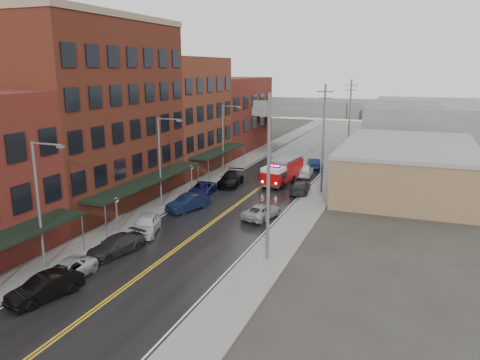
% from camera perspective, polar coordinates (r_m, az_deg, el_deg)
% --- Properties ---
extents(ground, '(220.00, 220.00, 0.00)m').
position_cam_1_polar(ground, '(26.49, -23.69, -18.85)').
color(ground, '#2D2B26').
rests_on(ground, ground).
extents(road, '(11.00, 160.00, 0.02)m').
position_cam_1_polar(road, '(50.26, 0.66, -2.24)').
color(road, black).
rests_on(road, ground).
extents(sidewalk_left, '(3.00, 160.00, 0.15)m').
position_cam_1_polar(sidewalk_left, '(53.11, -6.76, -1.40)').
color(sidewalk_left, slate).
rests_on(sidewalk_left, ground).
extents(sidewalk_right, '(3.00, 160.00, 0.15)m').
position_cam_1_polar(sidewalk_right, '(48.32, 8.82, -2.98)').
color(sidewalk_right, slate).
rests_on(sidewalk_right, ground).
extents(curb_left, '(0.30, 160.00, 0.15)m').
position_cam_1_polar(curb_left, '(52.38, -5.15, -1.57)').
color(curb_left, gray).
rests_on(curb_left, ground).
extents(curb_right, '(0.30, 160.00, 0.15)m').
position_cam_1_polar(curb_right, '(48.66, 6.92, -2.80)').
color(curb_right, gray).
rests_on(curb_right, ground).
extents(brick_building_b, '(9.00, 20.00, 18.00)m').
position_cam_1_polar(brick_building_b, '(48.92, -17.20, 7.45)').
color(brick_building_b, '#511F15').
rests_on(brick_building_b, ground).
extents(brick_building_c, '(9.00, 15.00, 15.00)m').
position_cam_1_polar(brick_building_c, '(63.72, -7.40, 7.87)').
color(brick_building_c, brown).
rests_on(brick_building_c, ground).
extents(brick_building_far, '(9.00, 20.00, 12.00)m').
position_cam_1_polar(brick_building_far, '(79.65, -1.39, 8.02)').
color(brick_building_far, maroon).
rests_on(brick_building_far, ground).
extents(tan_building, '(14.00, 22.00, 5.00)m').
position_cam_1_polar(tan_building, '(56.53, 19.74, 1.33)').
color(tan_building, '#916D4E').
rests_on(tan_building, ground).
extents(right_far_block, '(18.00, 30.00, 8.00)m').
position_cam_1_polar(right_far_block, '(85.97, 21.70, 6.13)').
color(right_far_block, slate).
rests_on(right_far_block, ground).
extents(awning_1, '(2.60, 18.00, 3.09)m').
position_cam_1_polar(awning_1, '(46.60, -11.02, 0.02)').
color(awning_1, black).
rests_on(awning_1, ground).
extents(awning_2, '(2.60, 13.00, 3.09)m').
position_cam_1_polar(awning_2, '(61.82, -2.50, 3.57)').
color(awning_2, black).
rests_on(awning_2, ground).
extents(globe_lamp_1, '(0.44, 0.44, 3.12)m').
position_cam_1_polar(globe_lamp_1, '(40.58, -14.84, -3.20)').
color(globe_lamp_1, '#59595B').
rests_on(globe_lamp_1, ground).
extents(globe_lamp_2, '(0.44, 0.44, 3.12)m').
position_cam_1_polar(globe_lamp_2, '(52.17, -5.95, 0.88)').
color(globe_lamp_2, '#59595B').
rests_on(globe_lamp_2, ground).
extents(street_lamp_0, '(2.64, 0.22, 9.00)m').
position_cam_1_polar(street_lamp_0, '(34.02, -23.13, -2.05)').
color(street_lamp_0, '#59595B').
rests_on(street_lamp_0, ground).
extents(street_lamp_1, '(2.64, 0.22, 9.00)m').
position_cam_1_polar(street_lamp_1, '(46.50, -9.51, 2.83)').
color(street_lamp_1, '#59595B').
rests_on(street_lamp_1, ground).
extents(street_lamp_2, '(2.64, 0.22, 9.00)m').
position_cam_1_polar(street_lamp_2, '(60.66, -1.89, 5.49)').
color(street_lamp_2, '#59595B').
rests_on(street_lamp_2, ground).
extents(utility_pole_0, '(1.80, 0.24, 12.00)m').
position_cam_1_polar(utility_pole_0, '(32.68, 3.48, 0.46)').
color(utility_pole_0, '#59595B').
rests_on(utility_pole_0, ground).
extents(utility_pole_1, '(1.80, 0.24, 12.00)m').
position_cam_1_polar(utility_pole_1, '(51.81, 10.14, 5.15)').
color(utility_pole_1, '#59595B').
rests_on(utility_pole_1, ground).
extents(utility_pole_2, '(1.80, 0.24, 12.00)m').
position_cam_1_polar(utility_pole_2, '(71.42, 13.21, 7.27)').
color(utility_pole_2, '#59595B').
rests_on(utility_pole_2, ground).
extents(overpass, '(40.00, 10.00, 7.50)m').
position_cam_1_polar(overpass, '(79.55, 8.71, 7.85)').
color(overpass, slate).
rests_on(overpass, ground).
extents(fire_truck, '(3.89, 8.08, 2.86)m').
position_cam_1_polar(fire_truck, '(56.72, 5.18, 1.14)').
color(fire_truck, '#AF080A').
rests_on(fire_truck, ground).
extents(parked_car_left_1, '(2.74, 4.85, 1.51)m').
position_cam_1_polar(parked_car_left_1, '(31.28, -22.68, -12.01)').
color(parked_car_left_1, black).
rests_on(parked_car_left_1, ground).
extents(parked_car_left_2, '(2.24, 4.78, 1.32)m').
position_cam_1_polar(parked_car_left_2, '(33.26, -20.63, -10.44)').
color(parked_car_left_2, '#A7AAAF').
rests_on(parked_car_left_2, ground).
extents(parked_car_left_3, '(3.02, 5.15, 1.40)m').
position_cam_1_polar(parked_car_left_3, '(36.63, -14.93, -7.71)').
color(parked_car_left_3, black).
rests_on(parked_car_left_3, ground).
extents(parked_car_left_4, '(3.42, 5.17, 1.63)m').
position_cam_1_polar(parked_car_left_4, '(40.41, -11.37, -5.31)').
color(parked_car_left_4, silver).
rests_on(parked_car_left_4, ground).
extents(parked_car_left_5, '(3.11, 5.07, 1.58)m').
position_cam_1_polar(parked_car_left_5, '(46.22, -6.33, -2.74)').
color(parked_car_left_5, black).
rests_on(parked_car_left_5, ground).
extents(parked_car_left_6, '(2.95, 5.10, 1.34)m').
position_cam_1_polar(parked_car_left_6, '(51.74, -4.64, -1.07)').
color(parked_car_left_6, '#151852').
rests_on(parked_car_left_6, ground).
extents(parked_car_left_7, '(2.92, 5.80, 1.62)m').
position_cam_1_polar(parked_car_left_7, '(55.64, -1.12, 0.17)').
color(parked_car_left_7, black).
rests_on(parked_car_left_7, ground).
extents(parked_car_right_0, '(3.08, 5.14, 1.34)m').
position_cam_1_polar(parked_car_right_0, '(43.64, 2.69, -3.83)').
color(parked_car_right_0, gray).
rests_on(parked_car_right_0, ground).
extents(parked_car_right_1, '(2.45, 4.96, 1.39)m').
position_cam_1_polar(parked_car_right_1, '(52.59, 7.37, -0.87)').
color(parked_car_right_1, '#262729').
rests_on(parked_car_right_1, ground).
extents(parked_car_right_2, '(2.30, 4.78, 1.57)m').
position_cam_1_polar(parked_car_right_2, '(60.73, 7.93, 1.16)').
color(parked_car_right_2, white).
rests_on(parked_car_right_2, ground).
extents(parked_car_right_3, '(2.70, 4.63, 1.44)m').
position_cam_1_polar(parked_car_right_3, '(65.83, 8.97, 2.03)').
color(parked_car_right_3, '#0E1833').
rests_on(parked_car_right_3, ground).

